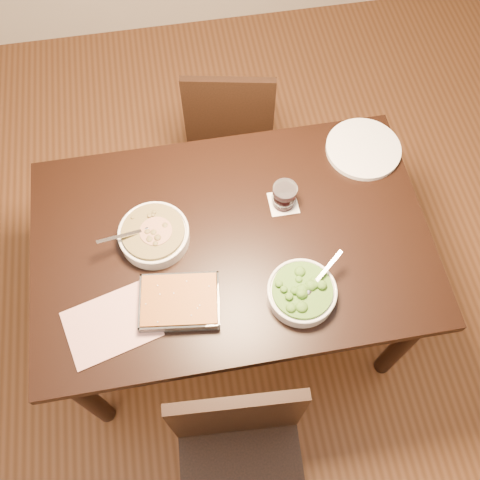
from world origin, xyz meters
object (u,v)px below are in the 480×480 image
at_px(dinner_plate, 363,149).
at_px(chair_far, 230,120).
at_px(wine_tumbler, 284,195).
at_px(table, 232,251).
at_px(broccoli_bowl, 302,292).
at_px(baking_dish, 180,302).
at_px(chair_near, 241,458).
at_px(stew_bowl, 154,234).

bearing_deg(dinner_plate, chair_far, 133.28).
relative_size(wine_tumbler, dinner_plate, 0.34).
xyz_separation_m(table, broccoli_bowl, (0.19, -0.25, 0.13)).
height_order(baking_dish, dinner_plate, baking_dish).
bearing_deg(chair_near, chair_far, 85.74).
distance_m(wine_tumbler, dinner_plate, 0.40).
bearing_deg(wine_tumbler, chair_far, 98.17).
bearing_deg(table, dinner_plate, 27.64).
relative_size(broccoli_bowl, chair_near, 0.26).
xyz_separation_m(wine_tumbler, dinner_plate, (0.35, 0.18, -0.04)).
height_order(table, broccoli_bowl, broccoli_bowl).
height_order(table, dinner_plate, dinner_plate).
bearing_deg(wine_tumbler, chair_near, -110.25).
bearing_deg(table, broccoli_bowl, -52.41).
relative_size(stew_bowl, baking_dish, 0.95).
xyz_separation_m(table, chair_near, (-0.09, -0.69, -0.16)).
bearing_deg(wine_tumbler, table, -151.75).
relative_size(table, chair_near, 1.57).
height_order(baking_dish, chair_near, chair_near).
xyz_separation_m(dinner_plate, chair_far, (-0.45, 0.47, -0.30)).
distance_m(baking_dish, wine_tumbler, 0.53).
distance_m(broccoli_bowl, dinner_plate, 0.66).
height_order(stew_bowl, chair_near, chair_near).
bearing_deg(chair_far, chair_near, 93.18).
bearing_deg(stew_bowl, chair_far, 62.20).
height_order(stew_bowl, dinner_plate, stew_bowl).
height_order(baking_dish, chair_far, chair_far).
xyz_separation_m(chair_near, chair_far, (0.20, 1.46, -0.03)).
xyz_separation_m(baking_dish, chair_near, (0.12, -0.48, -0.28)).
relative_size(broccoli_bowl, baking_dish, 0.83).
relative_size(wine_tumbler, chair_near, 0.11).
distance_m(chair_near, chair_far, 1.47).
bearing_deg(wine_tumbler, stew_bowl, -171.88).
xyz_separation_m(table, wine_tumbler, (0.21, 0.11, 0.15)).
xyz_separation_m(table, dinner_plate, (0.56, 0.29, 0.11)).
bearing_deg(broccoli_bowl, stew_bowl, 147.08).
bearing_deg(chair_near, stew_bowl, 107.24).
distance_m(wine_tumbler, chair_near, 0.91).
xyz_separation_m(baking_dish, chair_far, (0.32, 0.98, -0.31)).
distance_m(dinner_plate, chair_far, 0.71).
bearing_deg(wine_tumbler, dinner_plate, 27.27).
bearing_deg(dinner_plate, wine_tumbler, -152.73).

